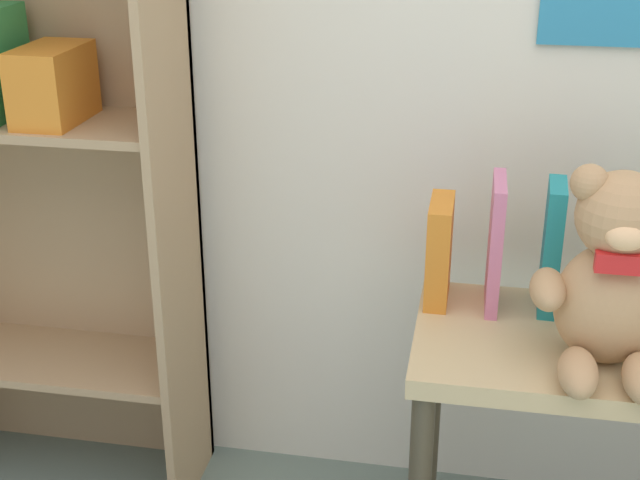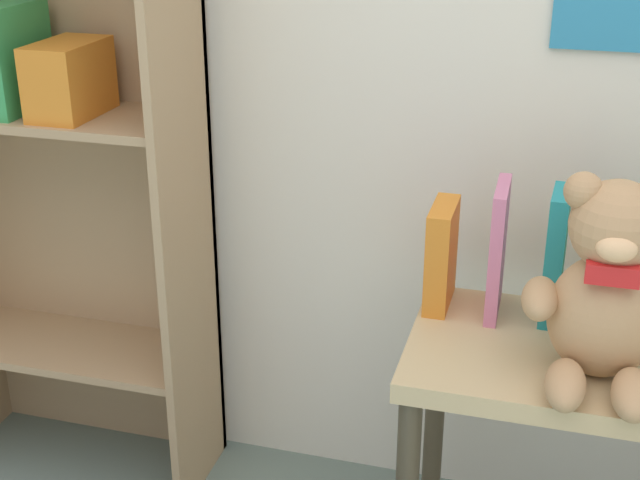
% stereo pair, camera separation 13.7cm
% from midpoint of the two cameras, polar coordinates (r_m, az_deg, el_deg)
% --- Properties ---
extents(bookshelf_side, '(0.61, 0.26, 1.69)m').
position_cam_midpoint_polar(bookshelf_side, '(1.90, -14.88, 10.76)').
color(bookshelf_side, tan).
rests_on(bookshelf_side, ground_plane).
extents(display_table, '(0.57, 0.38, 0.55)m').
position_cam_midpoint_polar(display_table, '(1.66, 18.00, -9.86)').
color(display_table, tan).
rests_on(display_table, ground_plane).
extents(teddy_bear, '(0.26, 0.24, 0.34)m').
position_cam_midpoint_polar(teddy_bear, '(1.47, 20.52, -3.14)').
color(teddy_bear, tan).
rests_on(teddy_bear, display_table).
extents(book_standing_orange, '(0.04, 0.14, 0.20)m').
position_cam_midpoint_polar(book_standing_orange, '(1.67, 10.12, -1.01)').
color(book_standing_orange, orange).
rests_on(book_standing_orange, display_table).
extents(book_standing_pink, '(0.02, 0.14, 0.25)m').
position_cam_midpoint_polar(book_standing_pink, '(1.65, 13.65, -0.66)').
color(book_standing_pink, '#D17093').
rests_on(book_standing_pink, display_table).
extents(book_standing_teal, '(0.04, 0.11, 0.24)m').
position_cam_midpoint_polar(book_standing_teal, '(1.65, 17.14, -1.03)').
color(book_standing_teal, teal).
rests_on(book_standing_teal, display_table).
extents(book_standing_yellow, '(0.04, 0.11, 0.23)m').
position_cam_midpoint_polar(book_standing_yellow, '(1.66, 20.60, -1.59)').
color(book_standing_yellow, gold).
rests_on(book_standing_yellow, display_table).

